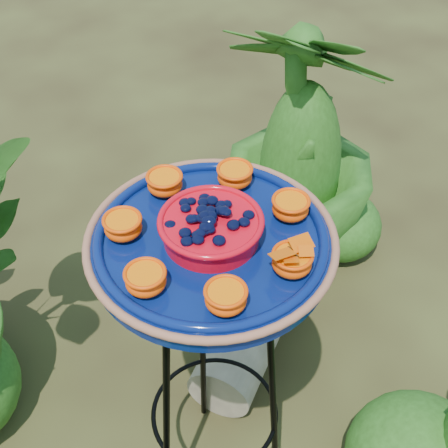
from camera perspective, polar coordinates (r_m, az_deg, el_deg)
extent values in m
plane|color=black|center=(2.01, 1.33, -18.38)|extent=(20.00, 20.00, 0.00)
torus|color=black|center=(1.21, -1.15, -3.07)|extent=(0.35, 0.35, 0.02)
torus|color=black|center=(1.68, -0.86, -16.81)|extent=(0.44, 0.44, 0.01)
cylinder|color=black|center=(1.65, -1.97, -10.11)|extent=(0.05, 0.09, 0.90)
cylinder|color=black|center=(1.52, -5.28, -17.52)|extent=(0.09, 0.02, 0.90)
cylinder|color=black|center=(1.55, 4.50, -15.76)|extent=(0.06, 0.08, 0.90)
cylinder|color=#071756|center=(1.19, -1.17, -1.99)|extent=(0.61, 0.61, 0.04)
torus|color=#955D43|center=(1.17, -1.18, -1.37)|extent=(0.48, 0.48, 0.02)
torus|color=#071756|center=(1.17, -1.19, -1.23)|extent=(0.44, 0.44, 0.02)
cylinder|color=red|center=(1.16, -1.20, -0.51)|extent=(0.24, 0.24, 0.04)
torus|color=red|center=(1.14, -1.22, 0.30)|extent=(0.20, 0.20, 0.01)
ellipsoid|color=black|center=(1.14, -1.22, 0.52)|extent=(0.16, 0.16, 0.03)
ellipsoid|color=#FB3A02|center=(1.21, 6.08, 1.41)|extent=(0.07, 0.07, 0.04)
cylinder|color=orange|center=(1.20, 6.15, 2.04)|extent=(0.07, 0.07, 0.01)
ellipsoid|color=#FB3A02|center=(1.28, 0.98, 4.31)|extent=(0.07, 0.07, 0.04)
cylinder|color=orange|center=(1.27, 0.99, 4.93)|extent=(0.07, 0.07, 0.01)
ellipsoid|color=#FB3A02|center=(1.26, -5.43, 3.61)|extent=(0.07, 0.07, 0.04)
cylinder|color=orange|center=(1.25, -5.48, 4.23)|extent=(0.07, 0.07, 0.01)
ellipsoid|color=#FB3A02|center=(1.18, -9.20, -0.33)|extent=(0.07, 0.07, 0.04)
cylinder|color=orange|center=(1.17, -9.30, 0.30)|extent=(0.07, 0.07, 0.01)
ellipsoid|color=#FB3A02|center=(1.08, -7.16, -5.21)|extent=(0.07, 0.07, 0.04)
cylinder|color=orange|center=(1.07, -7.24, -4.58)|extent=(0.07, 0.07, 0.01)
ellipsoid|color=#FB3A02|center=(1.05, 0.16, -6.90)|extent=(0.07, 0.07, 0.04)
cylinder|color=orange|center=(1.03, 0.16, -6.28)|extent=(0.07, 0.07, 0.01)
ellipsoid|color=#FB3A02|center=(1.11, 6.22, -3.57)|extent=(0.07, 0.07, 0.04)
cylinder|color=orange|center=(1.10, 6.29, -2.93)|extent=(0.07, 0.07, 0.01)
cylinder|color=black|center=(1.09, 6.33, -2.56)|extent=(0.01, 0.03, 0.00)
cube|color=#F45D04|center=(1.08, 5.31, -2.74)|extent=(0.05, 0.04, 0.01)
cube|color=#F45D04|center=(1.10, 7.09, -1.71)|extent=(0.05, 0.04, 0.01)
cylinder|color=tan|center=(2.11, 2.66, -8.96)|extent=(0.63, 0.48, 0.20)
imported|color=#224C14|center=(2.19, 7.14, 7.21)|extent=(0.75, 0.75, 0.97)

